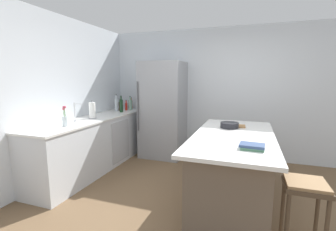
# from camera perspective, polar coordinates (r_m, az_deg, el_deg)

# --- Properties ---
(ground_plane) EXTENTS (7.20, 7.20, 0.00)m
(ground_plane) POSITION_cam_1_polar(r_m,az_deg,el_deg) (3.11, 8.37, -22.13)
(ground_plane) COLOR brown
(wall_rear) EXTENTS (6.00, 0.10, 2.60)m
(wall_rear) POSITION_cam_1_polar(r_m,az_deg,el_deg) (4.91, 13.82, 5.17)
(wall_rear) COLOR silver
(wall_rear) RESTS_ON ground_plane
(wall_left) EXTENTS (0.10, 6.00, 2.60)m
(wall_left) POSITION_cam_1_polar(r_m,az_deg,el_deg) (3.95, -28.69, 3.46)
(wall_left) COLOR silver
(wall_left) RESTS_ON ground_plane
(counter_run_left) EXTENTS (0.66, 2.70, 0.93)m
(counter_run_left) POSITION_cam_1_polar(r_m,az_deg,el_deg) (4.40, -17.22, -6.45)
(counter_run_left) COLOR silver
(counter_run_left) RESTS_ON ground_plane
(kitchen_island) EXTENTS (0.97, 2.06, 0.91)m
(kitchen_island) POSITION_cam_1_polar(r_m,az_deg,el_deg) (3.20, 15.34, -12.28)
(kitchen_island) COLOR brown
(kitchen_island) RESTS_ON ground_plane
(refrigerator) EXTENTS (0.84, 0.75, 1.93)m
(refrigerator) POSITION_cam_1_polar(r_m,az_deg,el_deg) (4.82, -1.22, 1.37)
(refrigerator) COLOR #93969B
(refrigerator) RESTS_ON ground_plane
(bar_stool) EXTENTS (0.36, 0.36, 0.69)m
(bar_stool) POSITION_cam_1_polar(r_m,az_deg,el_deg) (2.56, 30.29, -16.28)
(bar_stool) COLOR #473828
(bar_stool) RESTS_ON ground_plane
(sink_faucet) EXTENTS (0.15, 0.05, 0.30)m
(sink_faucet) POSITION_cam_1_polar(r_m,az_deg,el_deg) (4.00, -21.57, 0.86)
(sink_faucet) COLOR silver
(sink_faucet) RESTS_ON counter_run_left
(flower_vase) EXTENTS (0.08, 0.08, 0.29)m
(flower_vase) POSITION_cam_1_polar(r_m,az_deg,el_deg) (3.66, -23.76, -0.89)
(flower_vase) COLOR silver
(flower_vase) RESTS_ON counter_run_left
(paper_towel_roll) EXTENTS (0.14, 0.14, 0.31)m
(paper_towel_roll) POSITION_cam_1_polar(r_m,az_deg,el_deg) (4.23, -17.92, 1.14)
(paper_towel_roll) COLOR gray
(paper_towel_roll) RESTS_ON counter_run_left
(vinegar_bottle) EXTENTS (0.05, 0.05, 0.27)m
(vinegar_bottle) POSITION_cam_1_polar(r_m,az_deg,el_deg) (5.30, -8.94, 2.69)
(vinegar_bottle) COLOR #994C23
(vinegar_bottle) RESTS_ON counter_run_left
(gin_bottle) EXTENTS (0.08, 0.08, 0.30)m
(gin_bottle) POSITION_cam_1_polar(r_m,az_deg,el_deg) (5.20, -9.15, 2.65)
(gin_bottle) COLOR #8CB79E
(gin_bottle) RESTS_ON counter_run_left
(hot_sauce_bottle) EXTENTS (0.05, 0.05, 0.22)m
(hot_sauce_bottle) POSITION_cam_1_polar(r_m,az_deg,el_deg) (5.14, -10.11, 2.23)
(hot_sauce_bottle) COLOR red
(hot_sauce_bottle) RESTS_ON counter_run_left
(syrup_bottle) EXTENTS (0.06, 0.06, 0.25)m
(syrup_bottle) POSITION_cam_1_polar(r_m,az_deg,el_deg) (5.11, -11.52, 2.28)
(syrup_bottle) COLOR #5B3319
(syrup_bottle) RESTS_ON counter_run_left
(soda_bottle) EXTENTS (0.07, 0.07, 0.35)m
(soda_bottle) POSITION_cam_1_polar(r_m,az_deg,el_deg) (5.03, -12.43, 2.59)
(soda_bottle) COLOR silver
(soda_bottle) RESTS_ON counter_run_left
(wine_bottle) EXTENTS (0.07, 0.07, 0.33)m
(wine_bottle) POSITION_cam_1_polar(r_m,az_deg,el_deg) (4.86, -11.29, 2.38)
(wine_bottle) COLOR #19381E
(wine_bottle) RESTS_ON counter_run_left
(cookbook_stack) EXTENTS (0.25, 0.19, 0.05)m
(cookbook_stack) POSITION_cam_1_polar(r_m,az_deg,el_deg) (2.50, 19.74, -7.10)
(cookbook_stack) COLOR #4C7F60
(cookbook_stack) RESTS_ON kitchen_island
(mixing_bowl) EXTENTS (0.26, 0.26, 0.08)m
(mixing_bowl) POSITION_cam_1_polar(r_m,az_deg,el_deg) (3.46, 14.69, -2.29)
(mixing_bowl) COLOR black
(mixing_bowl) RESTS_ON kitchen_island
(cutting_board) EXTENTS (0.31, 0.21, 0.02)m
(cutting_board) POSITION_cam_1_polar(r_m,az_deg,el_deg) (3.59, 15.94, -2.42)
(cutting_board) COLOR #9E7042
(cutting_board) RESTS_ON kitchen_island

